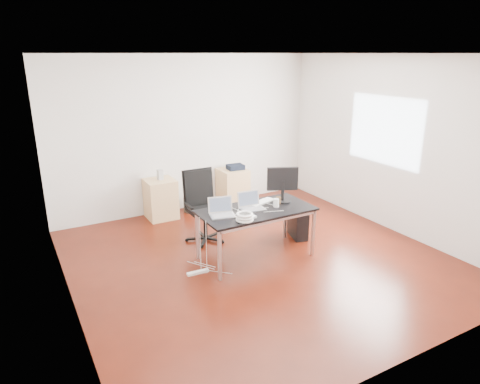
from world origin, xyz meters
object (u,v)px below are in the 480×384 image
desk (256,213)px  office_chair (203,202)px  filing_cabinet_right (233,187)px  pc_tower (298,224)px  filing_cabinet_left (161,199)px

desk → office_chair: 1.04m
office_chair → filing_cabinet_right: 1.69m
pc_tower → filing_cabinet_left: bearing=147.0°
filing_cabinet_left → filing_cabinet_right: same height
desk → pc_tower: desk is taller
office_chair → filing_cabinet_right: office_chair is taller
desk → filing_cabinet_right: (0.78, 2.15, -0.33)m
office_chair → pc_tower: bearing=-26.2°
desk → filing_cabinet_right: size_ratio=2.29×
desk → filing_cabinet_left: desk is taller
desk → filing_cabinet_left: 2.27m
filing_cabinet_left → pc_tower: filing_cabinet_left is taller
desk → office_chair: (-0.39, 0.96, -0.07)m
filing_cabinet_right → pc_tower: filing_cabinet_right is taller
office_chair → filing_cabinet_left: size_ratio=1.54×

